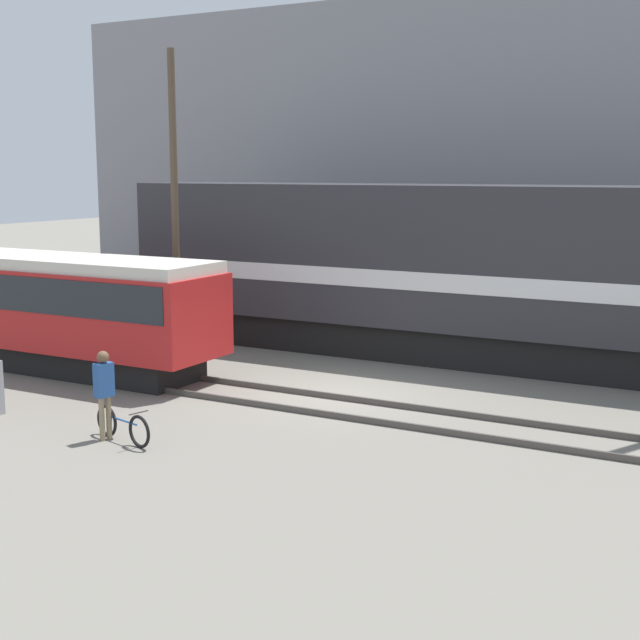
# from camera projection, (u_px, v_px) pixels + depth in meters

# --- Properties ---
(ground_plane) EXTENTS (120.00, 120.00, 0.00)m
(ground_plane) POSITION_uv_depth(u_px,v_px,m) (338.00, 395.00, 21.20)
(ground_plane) COLOR slate
(track_near) EXTENTS (60.00, 1.50, 0.14)m
(track_near) POSITION_uv_depth(u_px,v_px,m) (316.00, 403.00, 20.24)
(track_near) COLOR #47423D
(track_near) RESTS_ON ground
(track_far) EXTENTS (60.00, 1.51, 0.14)m
(track_far) POSITION_uv_depth(u_px,v_px,m) (421.00, 354.00, 25.64)
(track_far) COLOR #47423D
(track_far) RESTS_ON ground
(building_backdrop) EXTENTS (33.33, 6.00, 11.11)m
(building_backdrop) POSITION_uv_depth(u_px,v_px,m) (510.00, 162.00, 31.70)
(building_backdrop) COLOR gray
(building_backdrop) RESTS_ON ground
(freight_locomotive) EXTENTS (19.70, 3.04, 5.49)m
(freight_locomotive) POSITION_uv_depth(u_px,v_px,m) (455.00, 269.00, 24.76)
(freight_locomotive) COLOR black
(freight_locomotive) RESTS_ON ground
(streetcar) EXTENTS (11.05, 2.54, 3.05)m
(streetcar) POSITION_uv_depth(u_px,v_px,m) (37.00, 303.00, 24.04)
(streetcar) COLOR black
(streetcar) RESTS_ON ground
(bicycle) EXTENTS (1.71, 0.60, 0.71)m
(bicycle) POSITION_uv_depth(u_px,v_px,m) (123.00, 426.00, 17.52)
(bicycle) COLOR black
(bicycle) RESTS_ON ground
(person) EXTENTS (0.30, 0.40, 1.81)m
(person) POSITION_uv_depth(u_px,v_px,m) (104.00, 386.00, 17.54)
(person) COLOR #8C7A5B
(person) RESTS_ON ground
(utility_pole_left) EXTENTS (0.21, 0.21, 8.61)m
(utility_pole_left) POSITION_uv_depth(u_px,v_px,m) (175.00, 205.00, 25.21)
(utility_pole_left) COLOR #4C3D2D
(utility_pole_left) RESTS_ON ground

